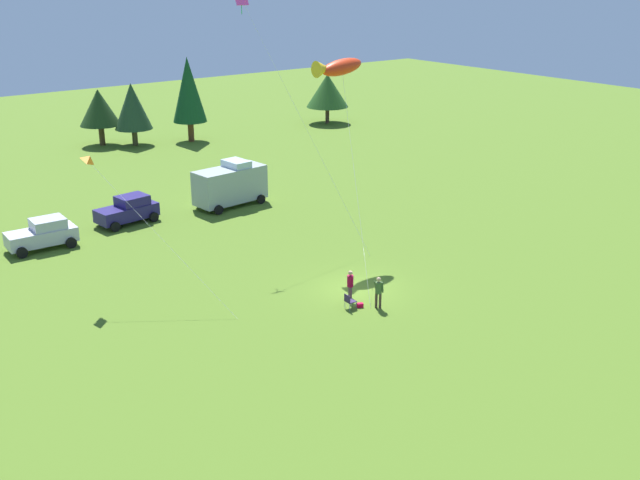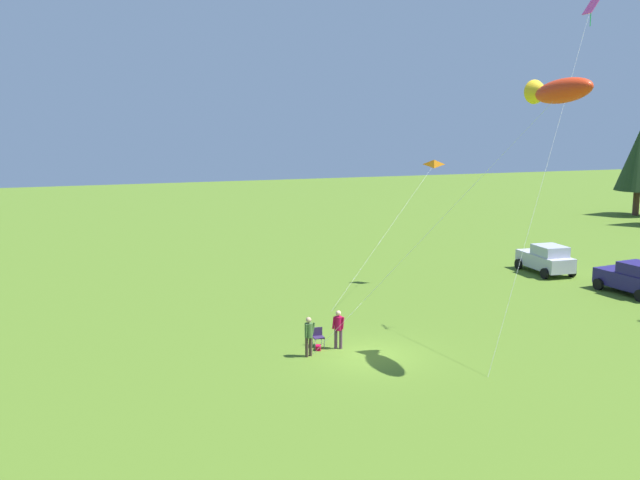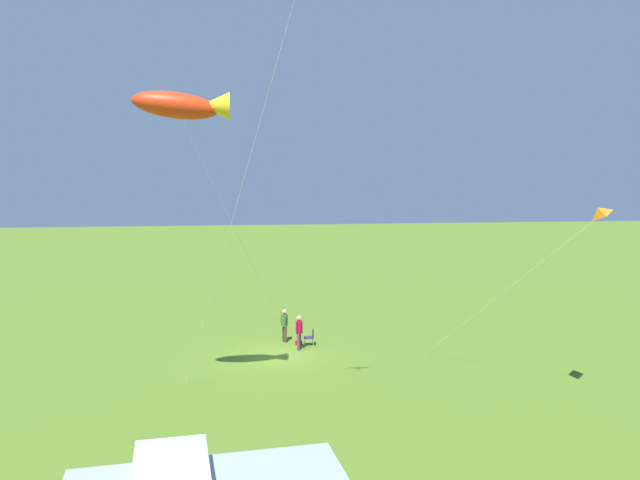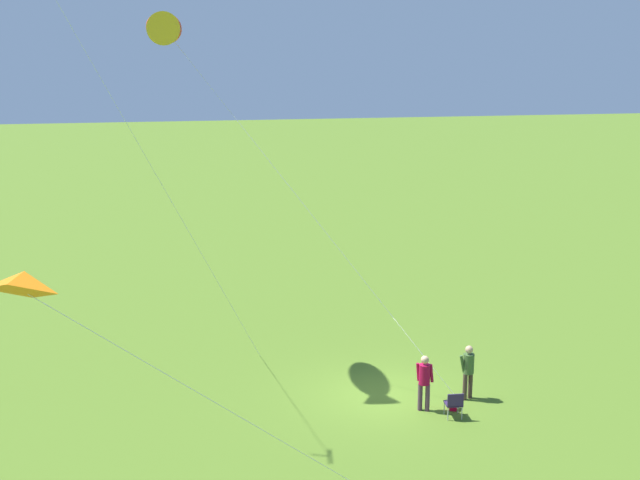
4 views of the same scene
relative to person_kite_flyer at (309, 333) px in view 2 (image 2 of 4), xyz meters
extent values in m
plane|color=#4D6D1F|center=(0.69, 2.52, -1.02)|extent=(160.00, 160.00, 0.00)
cylinder|color=#413128|center=(-0.05, 0.10, -0.60)|extent=(0.14, 0.14, 0.85)
cylinder|color=#413128|center=(0.04, -0.10, -0.60)|extent=(0.14, 0.14, 0.85)
cylinder|color=#3B5A2B|center=(0.00, 0.00, 0.14)|extent=(0.45, 0.45, 0.62)
sphere|color=tan|center=(0.00, 0.00, 0.60)|extent=(0.24, 0.24, 0.24)
cylinder|color=#3B5A2B|center=(-0.03, 0.21, 0.17)|extent=(0.17, 0.24, 0.56)
cylinder|color=#3B5A2B|center=(0.13, -0.16, 0.17)|extent=(0.14, 0.15, 0.56)
cube|color=#2F2047|center=(-1.18, 0.83, -0.60)|extent=(0.50, 0.50, 0.04)
cube|color=#2F2047|center=(-1.40, 0.84, -0.40)|extent=(0.06, 0.48, 0.40)
cylinder|color=#A5A8AD|center=(-0.96, 1.03, -0.81)|extent=(0.03, 0.03, 0.42)
cylinder|color=#A5A8AD|center=(-0.98, 0.61, -0.81)|extent=(0.03, 0.03, 0.42)
cylinder|color=#A5A8AD|center=(-1.38, 1.05, -0.81)|extent=(0.03, 0.03, 0.42)
cylinder|color=#A5A8AD|center=(-1.40, 0.63, -0.81)|extent=(0.03, 0.03, 0.42)
cylinder|color=#523447|center=(-0.56, 1.67, -0.60)|extent=(0.14, 0.14, 0.85)
cylinder|color=#523447|center=(-0.65, 1.46, -0.60)|extent=(0.14, 0.14, 0.85)
cylinder|color=maroon|center=(-0.61, 1.56, 0.14)|extent=(0.45, 0.45, 0.62)
sphere|color=tan|center=(-0.61, 1.56, 0.60)|extent=(0.24, 0.24, 0.24)
cylinder|color=maroon|center=(-0.47, 1.72, 0.17)|extent=(0.14, 0.16, 0.56)
cylinder|color=maroon|center=(-0.63, 1.36, 0.17)|extent=(0.14, 0.17, 0.56)
cube|color=red|center=(-0.68, 0.66, -0.91)|extent=(0.38, 0.33, 0.22)
cube|color=#B1B0BF|center=(-11.03, 19.50, -0.23)|extent=(4.25, 1.91, 0.90)
cube|color=#A8ACBD|center=(-10.53, 19.48, 0.54)|extent=(2.04, 1.71, 0.65)
cylinder|color=black|center=(-9.49, 20.45, -0.68)|extent=(0.69, 0.24, 0.68)
cylinder|color=black|center=(-9.54, 18.47, -0.68)|extent=(0.69, 0.24, 0.68)
cylinder|color=black|center=(-12.51, 20.53, -0.68)|extent=(0.69, 0.24, 0.68)
cylinder|color=black|center=(-12.57, 18.55, -0.68)|extent=(0.69, 0.24, 0.68)
cube|color=navy|center=(-4.71, 20.91, -0.23)|extent=(4.39, 2.32, 0.90)
cube|color=navy|center=(-4.21, 20.97, 0.54)|extent=(2.19, 1.90, 0.65)
cylinder|color=black|center=(-3.08, 20.12, -0.68)|extent=(0.70, 0.30, 0.68)
cylinder|color=black|center=(-6.33, 21.70, -0.68)|extent=(0.70, 0.30, 0.68)
cylinder|color=black|center=(-6.08, 19.74, -0.68)|extent=(0.70, 0.30, 0.68)
cylinder|color=#4B2E26|center=(-31.03, 44.05, 0.23)|extent=(0.63, 0.63, 2.50)
cone|color=#22391C|center=(-31.03, 44.05, 4.62)|extent=(4.46, 4.46, 6.28)
ellipsoid|color=red|center=(4.54, 8.84, 10.14)|extent=(3.20, 1.31, 1.26)
cone|color=yellow|center=(3.17, 8.84, 10.14)|extent=(1.07, 0.99, 0.99)
sphere|color=yellow|center=(5.38, 9.14, 10.25)|extent=(0.24, 0.24, 0.24)
cylinder|color=silver|center=(2.14, 4.57, 4.56)|extent=(4.82, 8.56, 11.16)
cylinder|color=#4C3823|center=(-0.26, 0.29, -1.02)|extent=(0.04, 0.04, 0.01)
pyramid|color=orange|center=(-10.42, 11.04, 6.35)|extent=(0.97, 1.13, 0.58)
cylinder|color=silver|center=(-8.51, 7.18, 2.60)|extent=(3.99, 7.79, 7.23)
cylinder|color=#4C3823|center=(-6.53, 3.29, -1.02)|extent=(0.04, 0.04, 0.01)
cube|color=#DC4192|center=(0.36, 13.11, 13.95)|extent=(0.83, 0.54, 0.67)
cylinder|color=green|center=(0.36, 13.11, 13.48)|extent=(0.04, 0.04, 0.78)
cylinder|color=silver|center=(2.50, 9.55, 6.47)|extent=(4.30, 7.14, 14.97)
cylinder|color=#4C3823|center=(4.64, 5.99, -1.02)|extent=(0.04, 0.04, 0.01)
camera|label=1|loc=(-23.88, -26.37, 15.68)|focal=42.00mm
camera|label=2|loc=(29.34, -9.22, 9.45)|focal=42.00mm
camera|label=3|loc=(2.57, 31.82, 7.67)|focal=35.00mm
camera|label=4|loc=(-24.52, 8.59, 10.36)|focal=50.00mm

